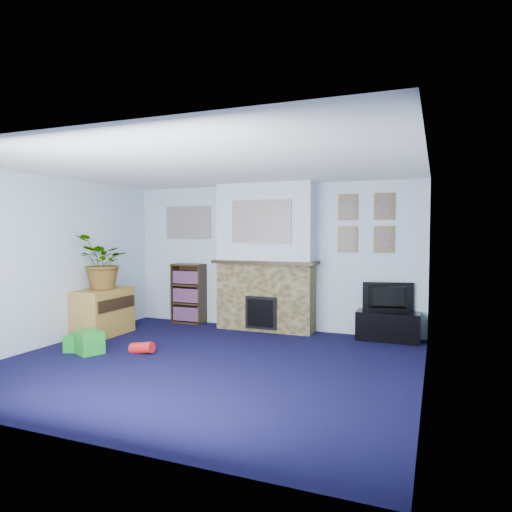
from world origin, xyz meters
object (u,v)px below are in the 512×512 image
at_px(tv_stand, 388,326).
at_px(television, 389,297).
at_px(bookshelf, 189,295).
at_px(sideboard, 103,313).

height_order(tv_stand, television, television).
relative_size(tv_stand, bookshelf, 0.87).
relative_size(tv_stand, television, 1.22).
distance_m(television, sideboard, 4.39).
xyz_separation_m(tv_stand, sideboard, (-4.19, -1.27, 0.12)).
bearing_deg(television, tv_stand, 77.03).
bearing_deg(bookshelf, tv_stand, -1.28).
bearing_deg(sideboard, tv_stand, 16.85).
height_order(television, bookshelf, bookshelf).
bearing_deg(tv_stand, sideboard, -163.15).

